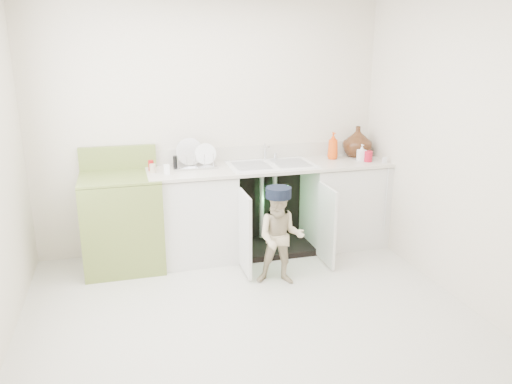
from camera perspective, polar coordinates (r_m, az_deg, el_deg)
ground at (r=4.08m, az=-0.84°, el=-13.61°), size 3.50×3.50×0.00m
room_shell at (r=3.62m, az=-0.93°, el=3.81°), size 6.00×5.50×1.26m
counter_run at (r=5.10m, az=2.02°, el=-1.51°), size 2.44×1.02×1.22m
avocado_stove at (r=4.86m, az=-15.01°, el=-3.13°), size 0.72×0.65×1.12m
repair_worker at (r=4.37m, az=2.82°, el=-5.01°), size 0.50×0.65×0.88m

